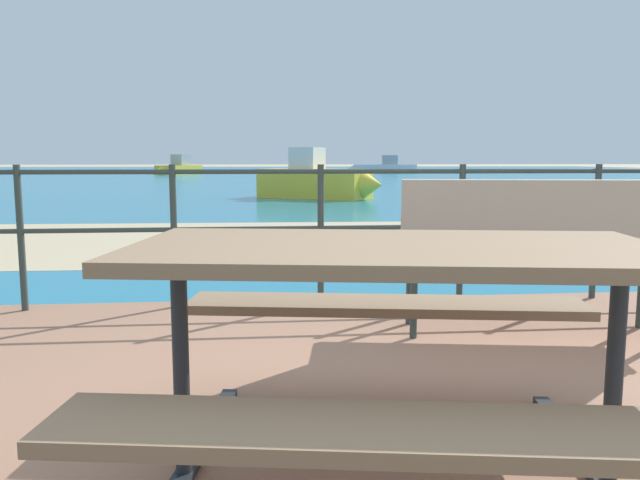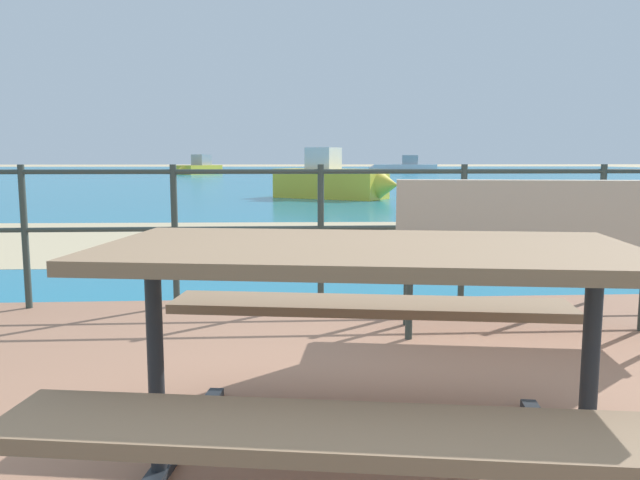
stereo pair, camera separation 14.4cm
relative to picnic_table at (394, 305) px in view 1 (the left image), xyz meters
The scene contains 8 objects.
sea_water 40.00m from the picnic_table, 89.97° to the left, with size 90.00×90.00×0.01m, color teal.
beach_strip 6.36m from the picnic_table, 89.82° to the left, with size 54.00×4.35×0.01m, color tan.
picnic_table is the anchor object (origin of this frame).
park_bench 1.90m from the picnic_table, 53.25° to the left, with size 1.56×0.65×0.89m.
railing_fence 2.43m from the picnic_table, 89.54° to the left, with size 5.94×0.04×0.96m.
boat_near 14.89m from the picnic_table, 85.58° to the left, with size 3.37×2.72×1.35m.
boat_mid 42.44m from the picnic_table, 98.09° to the left, with size 3.06×3.52×1.35m.
boat_far 49.48m from the picnic_table, 78.66° to the left, with size 5.63×1.90×1.35m.
Camera 1 is at (-0.41, -1.76, 1.05)m, focal length 34.95 mm.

